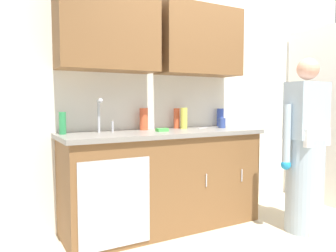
{
  "coord_description": "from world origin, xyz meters",
  "views": [
    {
      "loc": [
        -2.03,
        -2.07,
        1.22
      ],
      "look_at": [
        -0.58,
        0.55,
        1.0
      ],
      "focal_mm": 35.29,
      "sensor_mm": 36.0,
      "label": 1
    }
  ],
  "objects": [
    {
      "name": "bottle_water_short",
      "position": [
        -0.66,
        0.91,
        1.05
      ],
      "size": [
        0.08,
        0.08,
        0.22
      ],
      "primitive_type": "cylinder",
      "color": "#E05933",
      "rests_on": "countertop"
    },
    {
      "name": "counter_cabinet",
      "position": [
        -0.55,
        0.7,
        0.45
      ],
      "size": [
        1.9,
        0.62,
        0.9
      ],
      "color": "brown",
      "rests_on": "ground"
    },
    {
      "name": "ground_plane",
      "position": [
        0.0,
        0.0,
        0.0
      ],
      "size": [
        9.0,
        9.0,
        0.0
      ],
      "primitive_type": "plane",
      "color": "beige"
    },
    {
      "name": "countertop",
      "position": [
        -0.55,
        0.7,
        0.92
      ],
      "size": [
        1.96,
        0.66,
        0.04
      ],
      "primitive_type": "cube",
      "color": "gray",
      "rests_on": "counter_cabinet"
    },
    {
      "name": "closet_door_panel",
      "position": [
        1.45,
        0.4,
        1.05
      ],
      "size": [
        0.04,
        1.1,
        2.1
      ],
      "primitive_type": "cube",
      "rotation": [
        0.0,
        0.0,
        1.57
      ],
      "color": "silver",
      "rests_on": "ground"
    },
    {
      "name": "bottle_water_tall",
      "position": [
        0.31,
        0.93,
        1.04
      ],
      "size": [
        0.08,
        0.08,
        0.2
      ],
      "primitive_type": "cylinder",
      "color": "#334CB2",
      "rests_on": "countertop"
    },
    {
      "name": "kitchen_wall_with_uppers",
      "position": [
        -0.14,
        0.99,
        1.48
      ],
      "size": [
        4.8,
        0.44,
        2.7
      ],
      "color": "silver",
      "rests_on": "ground"
    },
    {
      "name": "sink",
      "position": [
        -1.1,
        0.71,
        0.93
      ],
      "size": [
        0.5,
        0.36,
        0.35
      ],
      "color": "#B7BABF",
      "rests_on": "counter_cabinet"
    },
    {
      "name": "knife_on_counter",
      "position": [
        -0.02,
        0.8,
        0.94
      ],
      "size": [
        0.21,
        0.15,
        0.01
      ],
      "primitive_type": "cube",
      "rotation": [
        0.0,
        0.0,
        3.73
      ],
      "color": "silver",
      "rests_on": "countertop"
    },
    {
      "name": "bottle_dish_liquid",
      "position": [
        -0.23,
        0.84,
        1.05
      ],
      "size": [
        0.07,
        0.07,
        0.22
      ],
      "primitive_type": "cylinder",
      "color": "#D8D14C",
      "rests_on": "countertop"
    },
    {
      "name": "bottle_soap",
      "position": [
        -0.27,
        0.93,
        1.05
      ],
      "size": [
        0.06,
        0.06,
        0.21
      ],
      "primitive_type": "cylinder",
      "color": "#E05933",
      "rests_on": "countertop"
    },
    {
      "name": "sponge",
      "position": [
        -0.58,
        0.68,
        0.96
      ],
      "size": [
        0.11,
        0.07,
        0.03
      ],
      "primitive_type": "cube",
      "color": "#4CBF4C",
      "rests_on": "countertop"
    },
    {
      "name": "cup_by_sink",
      "position": [
        0.19,
        0.74,
        0.99
      ],
      "size": [
        0.08,
        0.08,
        0.11
      ],
      "primitive_type": "cylinder",
      "color": "#33478C",
      "rests_on": "countertop"
    },
    {
      "name": "person_at_sink",
      "position": [
        0.56,
        -0.02,
        0.69
      ],
      "size": [
        0.55,
        0.34,
        1.62
      ],
      "color": "white",
      "rests_on": "ground"
    },
    {
      "name": "bottle_cleaner_spray",
      "position": [
        -1.46,
        0.84,
        1.04
      ],
      "size": [
        0.06,
        0.06,
        0.19
      ],
      "primitive_type": "cylinder",
      "color": "#2D8C4C",
      "rests_on": "countertop"
    }
  ]
}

